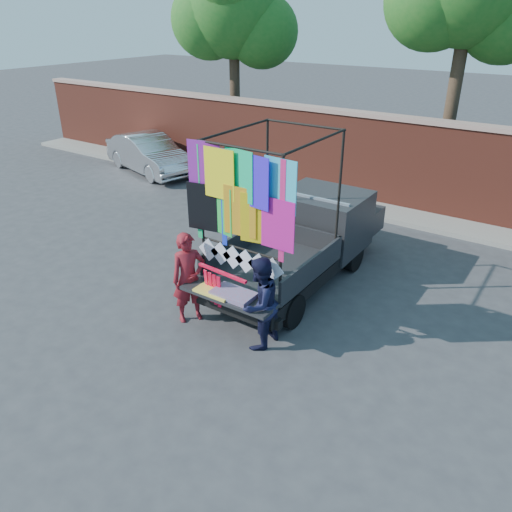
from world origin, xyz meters
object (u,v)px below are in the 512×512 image
Objects in this scene: pickup_truck at (310,236)px; man at (260,304)px; woman at (189,278)px; sedan at (149,154)px.

pickup_truck reaches higher than man.
woman is at bearing -107.29° from pickup_truck.
woman is 1.51m from man.
pickup_truck reaches higher than woman.
pickup_truck is 9.03m from sedan.
pickup_truck is 3.19× the size of man.
man is (1.51, 0.04, -0.04)m from woman.
man is at bearing -56.84° from woman.
pickup_truck is 1.31× the size of sedan.
sedan is at bearing 80.95° from woman.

